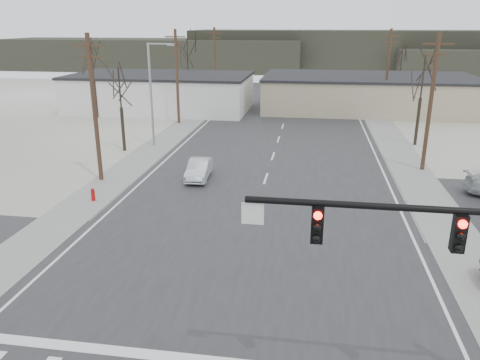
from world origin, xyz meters
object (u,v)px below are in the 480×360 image
object	(u,v)px
fire_hydrant	(93,194)
car_far_a	(307,102)
car_far_b	(291,84)
sedan_crossing	(199,169)

from	to	relation	value
fire_hydrant	car_far_a	distance (m)	37.93
fire_hydrant	car_far_a	world-z (taller)	car_far_a
car_far_b	car_far_a	bearing A→B (deg)	-61.09
fire_hydrant	car_far_b	xyz separation A→B (m)	(9.52, 54.53, 0.32)
fire_hydrant	sedan_crossing	bearing A→B (deg)	44.52
car_far_b	fire_hydrant	bearing A→B (deg)	-80.08
fire_hydrant	car_far_a	xyz separation A→B (m)	(12.51, 35.81, 0.41)
fire_hydrant	car_far_b	size ratio (longest dim) A/B	0.21
sedan_crossing	car_far_b	size ratio (longest dim) A/B	0.97
sedan_crossing	car_far_b	world-z (taller)	car_far_b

